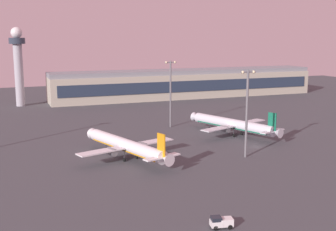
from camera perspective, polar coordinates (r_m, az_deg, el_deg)
name	(u,v)px	position (r m, az deg, el deg)	size (l,w,h in m)	color
ground_plane	(256,147)	(140.52, 11.64, -4.11)	(416.00, 416.00, 0.00)	#424449
terminal_building	(187,83)	(253.54, 2.50, 4.30)	(159.04, 22.40, 16.40)	#B2AD99
control_tower	(18,61)	(231.13, -19.38, 6.88)	(8.00, 8.00, 40.00)	#A8A8B2
airplane_mid_apron	(127,146)	(123.78, -5.54, -4.04)	(30.74, 39.10, 10.28)	white
airplane_far_stand	(234,125)	(154.99, 8.76, -1.20)	(30.57, 38.81, 10.31)	silver
maintenance_van	(221,222)	(81.24, 7.09, -13.92)	(4.46, 2.80, 2.25)	white
apron_light_west	(247,108)	(124.96, 10.50, 0.99)	(4.80, 0.90, 25.51)	slate
apron_light_central	(170,90)	(165.81, 0.34, 3.48)	(4.80, 0.90, 25.89)	slate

